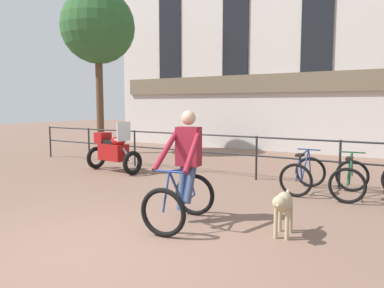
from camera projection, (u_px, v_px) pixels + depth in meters
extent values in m
plane|color=#7A5B4C|center=(94.00, 253.00, 4.54)|extent=(60.00, 60.00, 0.00)
cylinder|color=#232326|center=(50.00, 142.00, 12.79)|extent=(0.05, 0.05, 1.05)
cylinder|color=#232326|center=(89.00, 145.00, 11.82)|extent=(0.05, 0.05, 1.05)
cylinder|color=#232326|center=(135.00, 148.00, 10.84)|extent=(0.05, 0.05, 1.05)
cylinder|color=#232326|center=(190.00, 153.00, 9.86)|extent=(0.05, 0.05, 1.05)
cylinder|color=#232326|center=(256.00, 158.00, 8.89)|extent=(0.05, 0.05, 1.05)
cylinder|color=#232326|center=(340.00, 165.00, 7.91)|extent=(0.05, 0.05, 1.05)
cylinder|color=#232326|center=(257.00, 137.00, 8.84)|extent=(15.00, 0.04, 0.04)
cylinder|color=#232326|center=(256.00, 156.00, 8.88)|extent=(15.00, 0.04, 0.04)
cube|color=beige|center=(319.00, 36.00, 13.41)|extent=(18.00, 0.60, 8.46)
cube|color=brown|center=(315.00, 82.00, 13.28)|extent=(17.10, 0.12, 0.70)
cube|color=black|center=(170.00, 39.00, 16.37)|extent=(1.10, 0.06, 4.74)
cube|color=black|center=(235.00, 32.00, 14.73)|extent=(1.10, 0.06, 4.74)
cube|color=black|center=(317.00, 22.00, 13.09)|extent=(1.10, 0.06, 4.74)
torus|color=black|center=(163.00, 213.00, 5.04)|extent=(0.68, 0.17, 0.68)
torus|color=black|center=(195.00, 195.00, 6.05)|extent=(0.68, 0.17, 0.68)
cylinder|color=navy|center=(177.00, 189.00, 5.41)|extent=(0.11, 0.49, 0.60)
cylinder|color=navy|center=(186.00, 186.00, 5.71)|extent=(0.07, 0.23, 0.52)
cylinder|color=navy|center=(179.00, 170.00, 5.47)|extent=(0.13, 0.66, 0.10)
cylinder|color=navy|center=(189.00, 199.00, 5.85)|extent=(0.09, 0.44, 0.08)
cylinder|color=navy|center=(192.00, 182.00, 5.91)|extent=(0.06, 0.27, 0.47)
cylinder|color=navy|center=(166.00, 192.00, 5.10)|extent=(0.06, 0.23, 0.54)
cylinder|color=navy|center=(169.00, 172.00, 5.17)|extent=(0.48, 0.10, 0.03)
cube|color=black|center=(189.00, 168.00, 5.77)|extent=(0.15, 0.25, 0.05)
cube|color=maroon|center=(189.00, 146.00, 5.74)|extent=(0.39, 0.27, 0.60)
sphere|color=tan|center=(189.00, 118.00, 5.69)|extent=(0.22, 0.22, 0.22)
cylinder|color=maroon|center=(167.00, 149.00, 5.52)|extent=(0.12, 0.72, 0.60)
cylinder|color=maroon|center=(193.00, 150.00, 5.36)|extent=(0.25, 0.71, 0.60)
cylinder|color=#384766|center=(182.00, 188.00, 5.74)|extent=(0.18, 0.32, 0.69)
cylinder|color=#384766|center=(190.00, 185.00, 5.68)|extent=(0.12, 0.31, 0.58)
ellipsoid|color=tan|center=(284.00, 202.00, 5.09)|extent=(0.30, 0.51, 0.27)
cylinder|color=tan|center=(281.00, 204.00, 4.91)|extent=(0.17, 0.16, 0.15)
sphere|color=tan|center=(279.00, 203.00, 4.76)|extent=(0.18, 0.18, 0.18)
cone|color=tan|center=(278.00, 205.00, 4.69)|extent=(0.11, 0.12, 0.10)
cylinder|color=tan|center=(287.00, 194.00, 5.35)|extent=(0.07, 0.17, 0.10)
cylinder|color=tan|center=(276.00, 223.00, 5.00)|extent=(0.06, 0.06, 0.41)
cylinder|color=tan|center=(287.00, 225.00, 4.94)|extent=(0.06, 0.06, 0.41)
cylinder|color=tan|center=(280.00, 217.00, 5.28)|extent=(0.06, 0.06, 0.41)
cylinder|color=tan|center=(291.00, 218.00, 5.23)|extent=(0.06, 0.06, 0.41)
torus|color=black|center=(133.00, 163.00, 9.53)|extent=(0.20, 0.63, 0.62)
torus|color=black|center=(96.00, 158.00, 10.47)|extent=(0.20, 0.63, 0.62)
cube|color=maroon|center=(113.00, 152.00, 9.98)|extent=(0.87, 0.50, 0.44)
ellipsoid|color=maroon|center=(118.00, 141.00, 9.83)|extent=(0.52, 0.38, 0.24)
cube|color=black|center=(111.00, 142.00, 10.01)|extent=(0.59, 0.37, 0.10)
cylinder|color=#B2B2B7|center=(127.00, 155.00, 9.63)|extent=(0.43, 0.11, 0.41)
cube|color=silver|center=(124.00, 131.00, 9.65)|extent=(0.09, 0.44, 0.50)
cube|color=maroon|center=(103.00, 138.00, 10.21)|extent=(0.36, 0.40, 0.28)
torus|color=black|center=(310.00, 172.00, 8.12)|extent=(0.66, 0.07, 0.66)
torus|color=black|center=(296.00, 180.00, 7.24)|extent=(0.66, 0.07, 0.66)
cylinder|color=navy|center=(305.00, 164.00, 7.76)|extent=(0.04, 0.47, 0.58)
cylinder|color=navy|center=(301.00, 168.00, 7.50)|extent=(0.04, 0.22, 0.51)
cylinder|color=navy|center=(304.00, 153.00, 7.65)|extent=(0.04, 0.63, 0.10)
cylinder|color=navy|center=(299.00, 180.00, 7.42)|extent=(0.03, 0.42, 0.07)
cylinder|color=navy|center=(298.00, 168.00, 7.32)|extent=(0.03, 0.25, 0.46)
cylinder|color=navy|center=(310.00, 161.00, 8.02)|extent=(0.03, 0.21, 0.52)
cylinder|color=navy|center=(309.00, 150.00, 7.91)|extent=(0.48, 0.04, 0.03)
cube|color=black|center=(300.00, 155.00, 7.39)|extent=(0.12, 0.24, 0.05)
torus|color=black|center=(352.00, 176.00, 7.68)|extent=(0.66, 0.11, 0.66)
torus|color=black|center=(347.00, 186.00, 6.76)|extent=(0.66, 0.11, 0.66)
cylinder|color=#194C2D|center=(351.00, 168.00, 7.30)|extent=(0.07, 0.47, 0.58)
cylinder|color=#194C2D|center=(349.00, 172.00, 7.02)|extent=(0.05, 0.22, 0.51)
cylinder|color=#194C2D|center=(351.00, 156.00, 7.19)|extent=(0.08, 0.63, 0.10)
cylinder|color=#194C2D|center=(348.00, 185.00, 6.95)|extent=(0.06, 0.42, 0.07)
cylinder|color=#194C2D|center=(348.00, 172.00, 6.84)|extent=(0.04, 0.25, 0.46)
cylinder|color=#194C2D|center=(352.00, 164.00, 7.57)|extent=(0.04, 0.21, 0.52)
cylinder|color=#194C2D|center=(352.00, 152.00, 7.46)|extent=(0.48, 0.06, 0.03)
cube|color=black|center=(349.00, 159.00, 6.91)|extent=(0.14, 0.25, 0.05)
cylinder|color=brown|center=(100.00, 101.00, 13.57)|extent=(0.26, 0.26, 3.83)
sphere|color=#2D5B2D|center=(98.00, 26.00, 13.29)|extent=(2.62, 2.62, 2.62)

